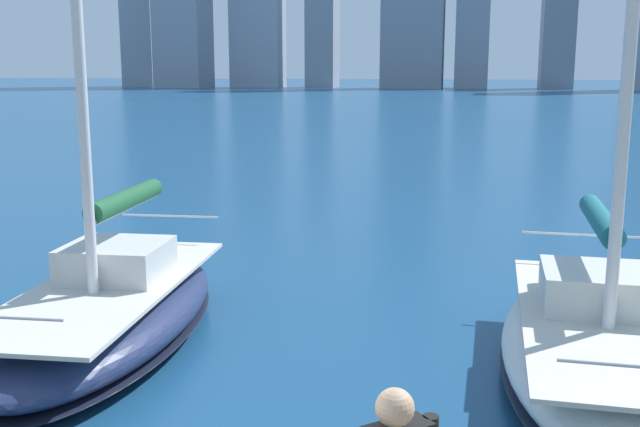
# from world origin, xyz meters

# --- Properties ---
(sailboat_teal) EXTENTS (2.74, 6.63, 10.99)m
(sailboat_teal) POSITION_xyz_m (-3.57, -5.93, 0.61)
(sailboat_teal) COLOR white
(sailboat_teal) RESTS_ON ground
(sailboat_forest) EXTENTS (3.04, 6.78, 9.10)m
(sailboat_forest) POSITION_xyz_m (3.70, -5.82, 0.60)
(sailboat_forest) COLOR navy
(sailboat_forest) RESTS_ON ground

